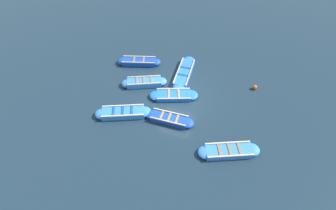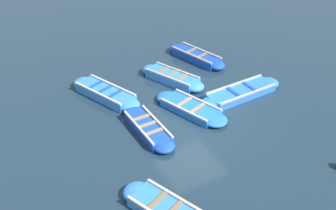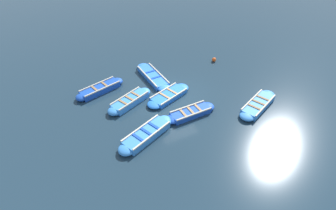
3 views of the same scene
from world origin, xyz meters
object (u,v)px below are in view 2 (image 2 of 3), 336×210
boat_outer_right (191,108)px  boat_tucked (105,93)px  boat_end_of_row (172,78)px  boat_mid_row (241,92)px  boat_outer_left (148,128)px  boat_alongside (196,56)px

boat_outer_right → boat_tucked: (-2.62, 2.57, 0.05)m
boat_tucked → boat_end_of_row: size_ratio=1.11×
boat_mid_row → boat_outer_left: (-4.56, -0.41, 0.01)m
boat_tucked → boat_alongside: bearing=12.4°
boat_tucked → boat_end_of_row: (3.09, -0.17, 0.00)m
boat_end_of_row → boat_tucked: bearing=176.8°
boat_mid_row → boat_end_of_row: bearing=130.2°
boat_alongside → boat_tucked: boat_tucked is taller
boat_alongside → boat_outer_left: (-4.60, -4.11, -0.03)m
boat_tucked → boat_mid_row: bearing=-26.6°
boat_tucked → boat_end_of_row: boat_end_of_row is taller
boat_mid_row → boat_tucked: size_ratio=1.10×
boat_alongside → boat_end_of_row: boat_end_of_row is taller
boat_alongside → boat_outer_left: boat_alongside is taller
boat_outer_left → boat_end_of_row: bearing=47.7°
boat_end_of_row → boat_mid_row: bearing=-49.8°
boat_outer_right → boat_end_of_row: (0.47, 2.40, 0.05)m
boat_mid_row → boat_tucked: 5.72m
boat_mid_row → boat_outer_right: boat_mid_row is taller
boat_end_of_row → boat_alongside: bearing=32.5°
boat_tucked → boat_outer_left: (0.55, -2.97, -0.03)m
boat_mid_row → boat_outer_left: bearing=-174.9°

